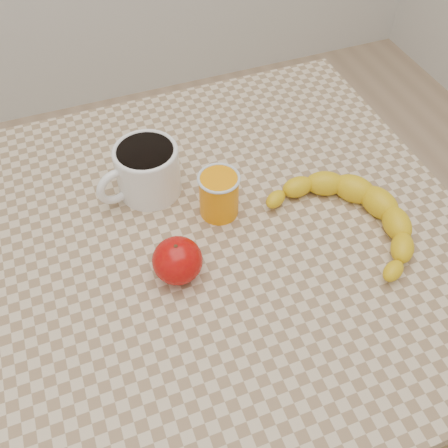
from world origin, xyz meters
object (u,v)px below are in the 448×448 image
object	(u,v)px
table	(224,263)
coffee_mug	(146,169)
apple	(177,260)
orange_juice_glass	(219,194)
banana	(351,217)

from	to	relation	value
table	coffee_mug	world-z (taller)	coffee_mug
table	apple	xyz separation A→B (m)	(-0.09, -0.05, 0.12)
table	coffee_mug	size ratio (longest dim) A/B	4.95
orange_juice_glass	apple	xyz separation A→B (m)	(-0.10, -0.10, -0.01)
orange_juice_glass	banana	bearing A→B (deg)	-29.72
orange_juice_glass	apple	bearing A→B (deg)	-136.00
orange_juice_glass	apple	size ratio (longest dim) A/B	0.86
apple	table	bearing A→B (deg)	29.61
apple	orange_juice_glass	bearing A→B (deg)	44.00
apple	banana	distance (m)	0.29
table	banana	bearing A→B (deg)	-17.47
apple	banana	size ratio (longest dim) A/B	0.28
coffee_mug	orange_juice_glass	size ratio (longest dim) A/B	2.00
table	apple	distance (m)	0.16
table	banana	xyz separation A→B (m)	(0.19, -0.06, 0.11)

